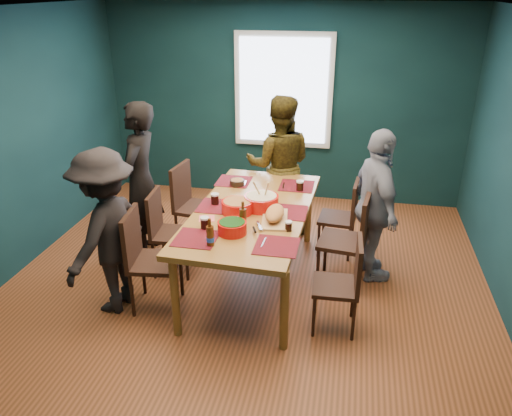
% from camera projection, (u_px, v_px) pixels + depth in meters
% --- Properties ---
extents(room, '(5.01, 5.01, 2.71)m').
position_uv_depth(room, '(251.00, 152.00, 4.93)').
color(room, '#9C502D').
rests_on(room, ground).
extents(dining_table, '(1.19, 2.23, 0.83)m').
position_uv_depth(dining_table, '(252.00, 216.00, 5.01)').
color(dining_table, olive).
rests_on(dining_table, floor).
extents(chair_left_far, '(0.51, 0.51, 1.00)m').
position_uv_depth(chair_left_far, '(190.00, 200.00, 5.83)').
color(chair_left_far, black).
rests_on(chair_left_far, floor).
extents(chair_left_mid, '(0.45, 0.45, 0.92)m').
position_uv_depth(chair_left_mid, '(165.00, 226.00, 5.29)').
color(chair_left_mid, black).
rests_on(chair_left_mid, floor).
extents(chair_left_near, '(0.50, 0.50, 1.00)m').
position_uv_depth(chair_left_near, '(144.00, 253.00, 4.68)').
color(chair_left_near, black).
rests_on(chair_left_near, floor).
extents(chair_right_far, '(0.44, 0.44, 0.90)m').
position_uv_depth(chair_right_far, '(345.00, 212.00, 5.65)').
color(chair_right_far, black).
rests_on(chair_right_far, floor).
extents(chair_right_mid, '(0.52, 0.52, 1.02)m').
position_uv_depth(chair_right_mid, '(353.00, 234.00, 5.00)').
color(chair_right_mid, black).
rests_on(chair_right_mid, floor).
extents(chair_right_near, '(0.42, 0.42, 0.89)m').
position_uv_depth(chair_right_near, '(346.00, 279.00, 4.39)').
color(chair_right_near, black).
rests_on(chair_right_near, floor).
extents(person_far_left, '(0.44, 0.66, 1.78)m').
position_uv_depth(person_far_left, '(140.00, 181.00, 5.53)').
color(person_far_left, black).
rests_on(person_far_left, floor).
extents(person_back, '(0.90, 0.74, 1.72)m').
position_uv_depth(person_back, '(279.00, 165.00, 6.11)').
color(person_back, black).
rests_on(person_back, floor).
extents(person_right, '(0.70, 1.03, 1.62)m').
position_uv_depth(person_right, '(376.00, 207.00, 5.08)').
color(person_right, silver).
rests_on(person_right, floor).
extents(person_near_left, '(0.79, 1.13, 1.60)m').
position_uv_depth(person_near_left, '(107.00, 232.00, 4.59)').
color(person_near_left, black).
rests_on(person_near_left, floor).
extents(bowl_salad, '(0.31, 0.31, 0.13)m').
position_uv_depth(bowl_salad, '(237.00, 206.00, 4.88)').
color(bowl_salad, red).
rests_on(bowl_salad, dining_table).
extents(bowl_dumpling, '(0.34, 0.34, 0.32)m').
position_uv_depth(bowl_dumpling, '(261.00, 201.00, 4.97)').
color(bowl_dumpling, red).
rests_on(bowl_dumpling, dining_table).
extents(bowl_herbs, '(0.27, 0.27, 0.12)m').
position_uv_depth(bowl_herbs, '(232.00, 227.00, 4.48)').
color(bowl_herbs, red).
rests_on(bowl_herbs, dining_table).
extents(cutting_board, '(0.31, 0.60, 0.13)m').
position_uv_depth(cutting_board, '(275.00, 215.00, 4.73)').
color(cutting_board, tan).
rests_on(cutting_board, dining_table).
extents(small_bowl, '(0.16, 0.16, 0.07)m').
position_uv_depth(small_bowl, '(237.00, 182.00, 5.56)').
color(small_bowl, black).
rests_on(small_bowl, dining_table).
extents(beer_bottle_a, '(0.07, 0.07, 0.25)m').
position_uv_depth(beer_bottle_a, '(210.00, 236.00, 4.26)').
color(beer_bottle_a, '#401F0B').
rests_on(beer_bottle_a, dining_table).
extents(beer_bottle_b, '(0.07, 0.07, 0.25)m').
position_uv_depth(beer_bottle_b, '(243.00, 217.00, 4.58)').
color(beer_bottle_b, '#401F0B').
rests_on(beer_bottle_b, dining_table).
extents(cola_glass_a, '(0.08, 0.08, 0.11)m').
position_uv_depth(cola_glass_a, '(205.00, 222.00, 4.57)').
color(cola_glass_a, black).
rests_on(cola_glass_a, dining_table).
extents(cola_glass_b, '(0.07, 0.07, 0.09)m').
position_uv_depth(cola_glass_b, '(288.00, 226.00, 4.53)').
color(cola_glass_b, black).
rests_on(cola_glass_b, dining_table).
extents(cola_glass_c, '(0.08, 0.08, 0.11)m').
position_uv_depth(cola_glass_c, '(300.00, 185.00, 5.41)').
color(cola_glass_c, black).
rests_on(cola_glass_c, dining_table).
extents(cola_glass_d, '(0.08, 0.08, 0.12)m').
position_uv_depth(cola_glass_d, '(215.00, 199.00, 5.07)').
color(cola_glass_d, black).
rests_on(cola_glass_d, dining_table).
extents(napkin_a, '(0.17, 0.17, 0.00)m').
position_uv_depth(napkin_a, '(293.00, 211.00, 4.95)').
color(napkin_a, '#DC5C60').
rests_on(napkin_a, dining_table).
extents(napkin_b, '(0.18, 0.18, 0.00)m').
position_uv_depth(napkin_b, '(207.00, 218.00, 4.78)').
color(napkin_b, '#DC5C60').
rests_on(napkin_b, dining_table).
extents(napkin_c, '(0.16, 0.16, 0.00)m').
position_uv_depth(napkin_c, '(273.00, 243.00, 4.34)').
color(napkin_c, '#DC5C60').
rests_on(napkin_c, dining_table).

